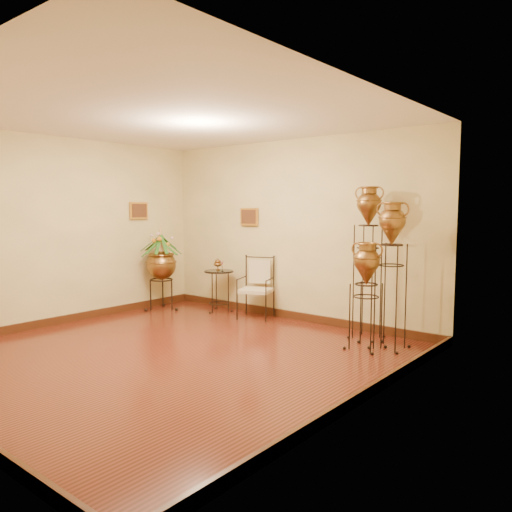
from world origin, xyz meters
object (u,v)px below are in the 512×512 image
Objects in this scene: planter_urn at (161,261)px; side_table at (219,290)px; armchair at (256,288)px; amphora_tall at (368,261)px; amphora_mid at (391,274)px.

planter_urn reaches higher than side_table.
armchair is 1.10× the size of side_table.
amphora_tall is 2.11× the size of armchair.
amphora_tall is 2.01m from armchair.
amphora_tall reaches higher than amphora_mid.
armchair is at bearing 173.58° from amphora_mid.
side_table is at bearing 158.78° from armchair.
planter_urn is at bearing -176.84° from amphora_mid.
amphora_tall is at bearing -21.17° from armchair.
amphora_mid is 2.09× the size of side_table.
amphora_tall is at bearing 149.34° from amphora_mid.
amphora_tall is at bearing -0.02° from side_table.
amphora_tall is 3.66m from planter_urn.
planter_urn is at bearing -151.09° from side_table.
planter_urn is (-4.07, -0.22, -0.09)m from amphora_mid.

